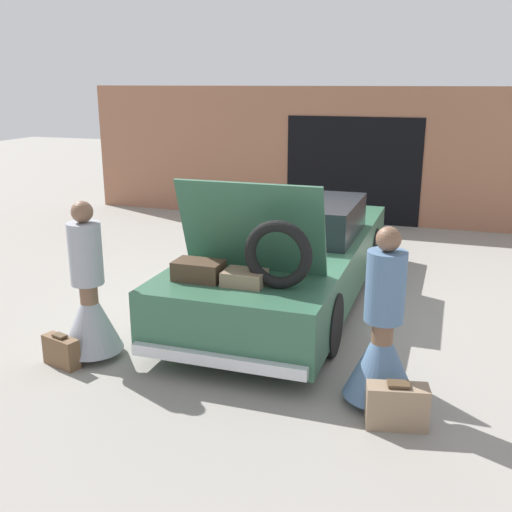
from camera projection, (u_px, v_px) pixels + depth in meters
The scene contains 7 objects.
ground_plane at pixel (288, 299), 8.27m from camera, with size 40.00×40.00×0.00m, color gray.
garage_wall_back at pixel (354, 156), 12.42m from camera, with size 12.00×0.14×2.80m.
car at pixel (289, 256), 8.10m from camera, with size 1.95×5.24×1.89m.
person_left at pixel (90, 303), 6.37m from camera, with size 0.66×0.66×1.72m.
person_right at pixel (382, 343), 5.44m from camera, with size 0.68×0.68×1.69m.
suitcase_beside_left_person at pixel (61, 351), 6.27m from camera, with size 0.46×0.27×0.35m.
suitcase_beside_right_person at pixel (397, 406), 5.15m from camera, with size 0.56×0.32×0.42m.
Camera 1 is at (2.04, -7.51, 2.88)m, focal length 42.00 mm.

